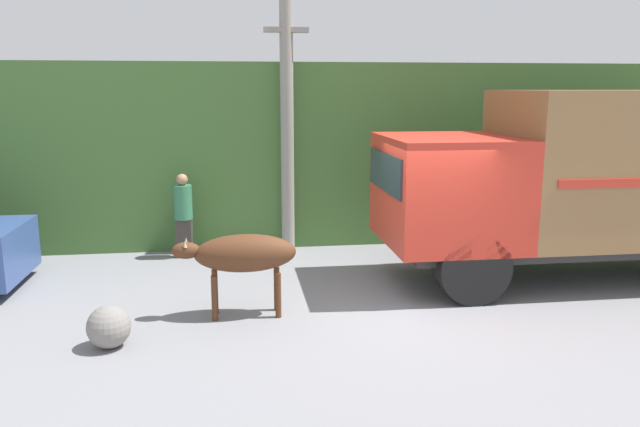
% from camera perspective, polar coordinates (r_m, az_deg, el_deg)
% --- Properties ---
extents(ground_plane, '(60.00, 60.00, 0.00)m').
position_cam_1_polar(ground_plane, '(10.18, 8.09, -8.34)').
color(ground_plane, gray).
extents(hillside_embankment, '(32.00, 6.42, 3.95)m').
position_cam_1_polar(hillside_embankment, '(16.67, 1.50, 6.43)').
color(hillside_embankment, '#426B33').
rests_on(hillside_embankment, ground_plane).
extents(building_backdrop, '(5.96, 2.70, 2.67)m').
position_cam_1_polar(building_backdrop, '(14.87, -13.05, 3.11)').
color(building_backdrop, '#C6B793').
rests_on(building_backdrop, ground_plane).
extents(cargo_truck, '(7.31, 2.52, 3.38)m').
position_cam_1_polar(cargo_truck, '(12.15, 24.05, 3.12)').
color(cargo_truck, '#2D2D2D').
rests_on(cargo_truck, ground_plane).
extents(brown_cow, '(1.85, 0.58, 1.27)m').
position_cam_1_polar(brown_cow, '(9.45, -7.10, -3.75)').
color(brown_cow, '#512D19').
rests_on(brown_cow, ground_plane).
extents(pedestrian_on_hill, '(0.41, 0.41, 1.73)m').
position_cam_1_polar(pedestrian_on_hill, '(12.95, -12.38, 0.12)').
color(pedestrian_on_hill, '#38332D').
rests_on(pedestrian_on_hill, ground_plane).
extents(utility_pole, '(0.90, 0.27, 5.18)m').
position_cam_1_polar(utility_pole, '(12.95, -3.03, 8.14)').
color(utility_pole, gray).
rests_on(utility_pole, ground_plane).
extents(roadside_rock, '(0.58, 0.58, 0.58)m').
position_cam_1_polar(roadside_rock, '(8.91, -18.75, -9.78)').
color(roadside_rock, gray).
rests_on(roadside_rock, ground_plane).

